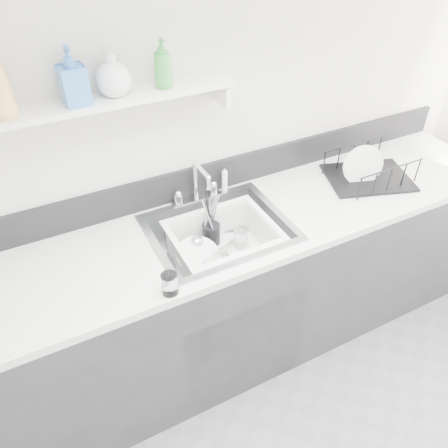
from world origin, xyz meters
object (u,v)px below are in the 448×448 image
counter_run (220,296)px  sink (219,243)px  wash_tub (223,245)px  dish_rack (370,167)px

counter_run → sink: sink is taller
sink → wash_tub: (0.00, -0.03, 0.01)m
wash_tub → dish_rack: 0.91m
dish_rack → sink: bearing=-160.6°
dish_rack → counter_run: bearing=-160.6°
counter_run → sink: size_ratio=5.00×
sink → counter_run: bearing=0.0°
sink → dish_rack: 0.91m
wash_tub → dish_rack: size_ratio=1.11×
sink → wash_tub: bearing=-83.9°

